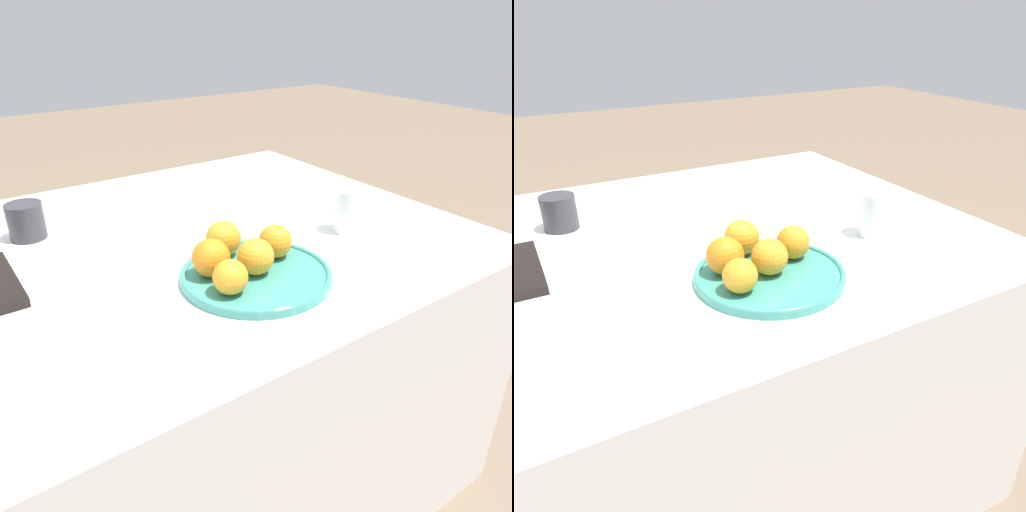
# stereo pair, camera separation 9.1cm
# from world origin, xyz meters

# --- Properties ---
(ground_plane) EXTENTS (12.00, 12.00, 0.00)m
(ground_plane) POSITION_xyz_m (0.00, 0.00, 0.00)
(ground_plane) COLOR #7A6651
(table) EXTENTS (1.54, 1.04, 0.72)m
(table) POSITION_xyz_m (0.00, 0.00, 0.36)
(table) COLOR white
(table) RESTS_ON ground_plane
(fruit_platter) EXTENTS (0.30, 0.30, 0.02)m
(fruit_platter) POSITION_xyz_m (0.16, -0.26, 0.73)
(fruit_platter) COLOR teal
(fruit_platter) RESTS_ON table
(orange_0) EXTENTS (0.07, 0.07, 0.07)m
(orange_0) POSITION_xyz_m (0.15, -0.26, 0.77)
(orange_0) COLOR orange
(orange_0) RESTS_ON fruit_platter
(orange_1) EXTENTS (0.07, 0.07, 0.07)m
(orange_1) POSITION_xyz_m (0.23, -0.23, 0.77)
(orange_1) COLOR orange
(orange_1) RESTS_ON fruit_platter
(orange_2) EXTENTS (0.07, 0.07, 0.07)m
(orange_2) POSITION_xyz_m (0.07, -0.30, 0.77)
(orange_2) COLOR orange
(orange_2) RESTS_ON fruit_platter
(orange_3) EXTENTS (0.07, 0.07, 0.07)m
(orange_3) POSITION_xyz_m (0.08, -0.22, 0.77)
(orange_3) COLOR orange
(orange_3) RESTS_ON fruit_platter
(orange_4) EXTENTS (0.07, 0.07, 0.07)m
(orange_4) POSITION_xyz_m (0.15, -0.16, 0.77)
(orange_4) COLOR orange
(orange_4) RESTS_ON fruit_platter
(water_glass) EXTENTS (0.07, 0.07, 0.10)m
(water_glass) POSITION_xyz_m (0.47, -0.19, 0.77)
(water_glass) COLOR silver
(water_glass) RESTS_ON table
(cup_2) EXTENTS (0.08, 0.08, 0.08)m
(cup_2) POSITION_xyz_m (-0.16, 0.20, 0.77)
(cup_2) COLOR #333338
(cup_2) RESTS_ON table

